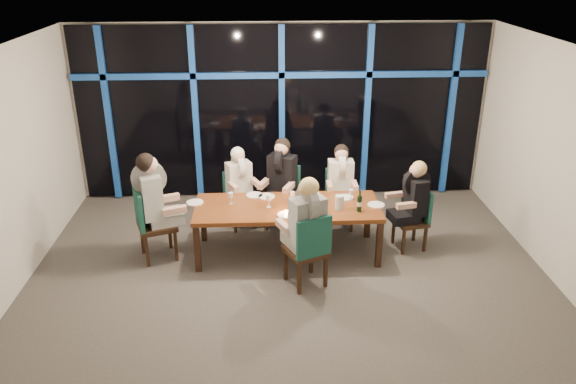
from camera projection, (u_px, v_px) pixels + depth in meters
name	position (u px, v px, depth m)	size (l,w,h in m)	color
room	(290.00, 137.00, 6.63)	(7.04, 7.00, 3.02)	#544F4A
window_wall	(282.00, 110.00, 9.51)	(6.86, 0.43, 2.94)	black
dining_table	(287.00, 210.00, 7.90)	(2.60, 1.00, 0.75)	brown
chair_far_left	(239.00, 196.00, 8.83)	(0.55, 0.55, 0.89)	black
chair_far_mid	(283.00, 193.00, 8.79)	(0.61, 0.61, 0.99)	black
chair_far_right	(339.00, 195.00, 8.81)	(0.43, 0.43, 0.92)	black
chair_end_left	(149.00, 220.00, 7.79)	(0.64, 0.64, 1.08)	black
chair_end_right	(416.00, 215.00, 8.14)	(0.51, 0.51, 0.92)	black
chair_near_mid	(309.00, 247.00, 7.13)	(0.64, 0.64, 1.04)	black
diner_far_left	(240.00, 176.00, 8.62)	(0.56, 0.61, 0.87)	silver
diner_far_mid	(281.00, 171.00, 8.56)	(0.63, 0.68, 0.97)	black
diner_far_right	(341.00, 175.00, 8.59)	(0.46, 0.58, 0.90)	silver
diner_end_left	(153.00, 191.00, 7.65)	(0.74, 0.65, 1.05)	black
diner_end_right	(413.00, 193.00, 7.97)	(0.62, 0.51, 0.90)	black
diner_near_mid	(306.00, 216.00, 7.04)	(0.65, 0.71, 1.01)	black
plate_far_left	(254.00, 195.00, 8.20)	(0.24, 0.24, 0.01)	white
plate_far_mid	(267.00, 196.00, 8.16)	(0.24, 0.24, 0.01)	white
plate_far_right	(345.00, 197.00, 8.12)	(0.24, 0.24, 0.01)	white
plate_end_left	(197.00, 202.00, 7.96)	(0.24, 0.24, 0.01)	white
plate_end_right	(376.00, 205.00, 7.89)	(0.24, 0.24, 0.01)	white
plate_near_mid	(286.00, 215.00, 7.59)	(0.24, 0.24, 0.01)	white
wine_bottle	(359.00, 203.00, 7.67)	(0.07, 0.07, 0.30)	black
water_pitcher	(339.00, 202.00, 7.73)	(0.13, 0.11, 0.21)	silver
tea_light	(286.00, 212.00, 7.66)	(0.05, 0.05, 0.03)	#EFA547
wine_glass_a	(269.00, 198.00, 7.79)	(0.07, 0.07, 0.19)	silver
wine_glass_b	(292.00, 195.00, 7.93)	(0.06, 0.06, 0.17)	silver
wine_glass_c	(319.00, 198.00, 7.83)	(0.06, 0.06, 0.16)	silver
wine_glass_d	(231.00, 196.00, 7.89)	(0.07, 0.07, 0.17)	silver
wine_glass_e	(351.00, 192.00, 8.01)	(0.06, 0.06, 0.16)	silver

